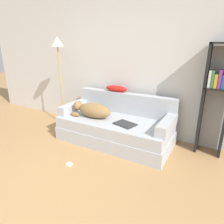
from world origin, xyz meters
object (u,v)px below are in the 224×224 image
(couch, at_px, (115,130))
(throw_pillow, at_px, (116,89))
(dog, at_px, (92,110))
(power_adapter, at_px, (69,164))
(laptop, at_px, (125,124))
(bookshelf, at_px, (217,94))
(floor_lamp, at_px, (58,54))

(couch, distance_m, throw_pillow, 0.76)
(dog, bearing_deg, power_adapter, -77.89)
(dog, height_order, laptop, dog)
(dog, height_order, power_adapter, dog)
(dog, relative_size, bookshelf, 0.46)
(laptop, relative_size, throw_pillow, 0.86)
(couch, distance_m, bookshelf, 1.63)
(couch, xyz_separation_m, dog, (-0.38, -0.10, 0.33))
(bookshelf, xyz_separation_m, floor_lamp, (-2.70, -0.25, 0.49))
(couch, distance_m, laptop, 0.36)
(dog, height_order, throw_pillow, throw_pillow)
(bookshelf, distance_m, power_adapter, 2.28)
(bookshelf, xyz_separation_m, power_adapter, (-1.60, -1.34, -0.90))
(floor_lamp, relative_size, power_adapter, 25.13)
(power_adapter, bearing_deg, throw_pillow, 89.55)
(bookshelf, relative_size, power_adapter, 23.63)
(laptop, height_order, floor_lamp, floor_lamp)
(bookshelf, bearing_deg, dog, -164.29)
(couch, xyz_separation_m, floor_lamp, (-1.29, 0.16, 1.21))
(throw_pillow, xyz_separation_m, power_adapter, (-0.01, -1.33, -0.81))
(power_adapter, bearing_deg, bookshelf, 39.97)
(power_adapter, bearing_deg, floor_lamp, 135.06)
(dog, xyz_separation_m, power_adapter, (0.18, -0.84, -0.52))
(bookshelf, height_order, power_adapter, bookshelf)
(bookshelf, height_order, floor_lamp, floor_lamp)
(couch, height_order, throw_pillow, throw_pillow)
(laptop, relative_size, floor_lamp, 0.22)
(dog, bearing_deg, bookshelf, 15.71)
(throw_pillow, distance_m, power_adapter, 1.56)
(dog, xyz_separation_m, bookshelf, (1.78, 0.50, 0.39))
(throw_pillow, bearing_deg, couch, -64.59)
(couch, height_order, laptop, laptop)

